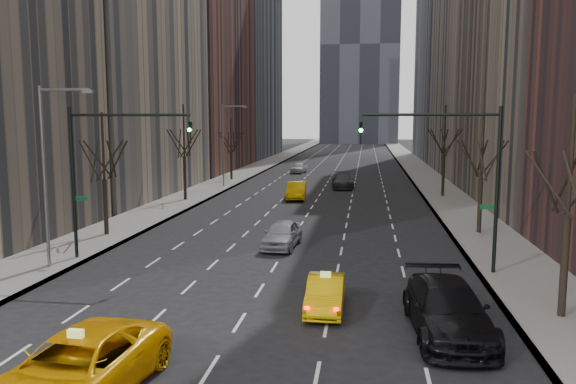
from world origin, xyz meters
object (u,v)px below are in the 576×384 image
at_px(taxi_suv, 76,369).
at_px(taxi_sedan, 325,294).
at_px(parked_suv_black, 447,309).
at_px(silver_sedan_ahead, 282,234).

relative_size(taxi_suv, taxi_sedan, 1.56).
bearing_deg(taxi_sedan, taxi_suv, -127.09).
relative_size(taxi_sedan, parked_suv_black, 0.65).
distance_m(taxi_suv, parked_suv_black, 12.21).
distance_m(silver_sedan_ahead, parked_suv_black, 14.84).
xyz_separation_m(taxi_sedan, silver_sedan_ahead, (-3.36, 10.67, 0.12)).
bearing_deg(parked_suv_black, taxi_sedan, 152.45).
height_order(taxi_suv, parked_suv_black, parked_suv_black).
bearing_deg(taxi_suv, parked_suv_black, 36.27).
relative_size(taxi_suv, silver_sedan_ahead, 1.37).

